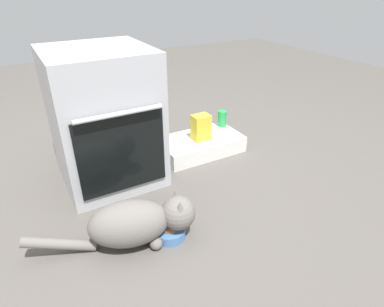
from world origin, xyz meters
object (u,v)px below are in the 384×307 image
Objects in this scene: food_bowl at (170,232)px; snack_bag at (201,127)px; cat at (138,222)px; soda_can at (222,118)px; pantry_cabinet at (200,145)px; oven at (105,118)px.

snack_bag reaches higher than food_bowl.
cat reaches higher than soda_can.
pantry_cabinet is 3.93× the size of food_bowl.
oven is 1.03× the size of cat.
food_bowl is 0.19× the size of cat.
soda_can reaches higher than food_bowl.
snack_bag is (-0.01, -0.02, 0.15)m from pantry_cabinet.
soda_can is at bearing 20.75° from pantry_cabinet.
pantry_cabinet is 0.89m from food_bowl.
oven is 0.67m from snack_bag.
cat is (-0.14, 0.04, 0.09)m from food_bowl.
food_bowl is at bearing -130.22° from pantry_cabinet.
cat is 1.22m from soda_can.
food_bowl is at bearing -136.77° from soda_can.
soda_can is at bearing 53.03° from cat.
oven is at bearing 100.03° from cat.
snack_bag is at bearing -155.44° from soda_can.
cat is 6.41× the size of soda_can.
oven is 0.70m from cat.
soda_can is at bearing 6.13° from oven.
cat is (-0.72, -0.64, 0.07)m from pantry_cabinet.
snack_bag is 0.29m from soda_can.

